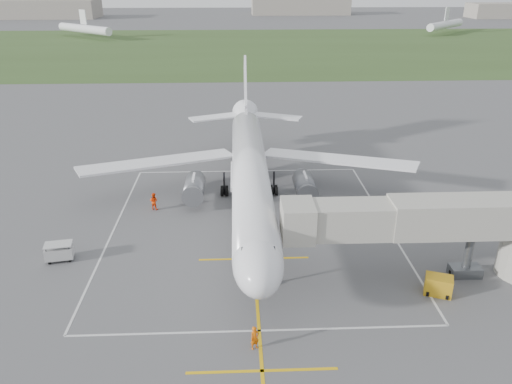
{
  "coord_description": "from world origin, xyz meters",
  "views": [
    {
      "loc": [
        -1.46,
        -49.1,
        23.87
      ],
      "look_at": [
        0.45,
        -4.0,
        4.0
      ],
      "focal_mm": 35.0,
      "sensor_mm": 36.0,
      "label": 1
    }
  ],
  "objects_px": {
    "baggage_cart": "(59,252)",
    "ramp_worker_nose": "(255,338)",
    "airliner": "(250,171)",
    "gpu_unit": "(438,285)",
    "jet_bridge": "(447,227)",
    "ramp_worker_wing": "(154,201)"
  },
  "relations": [
    {
      "from": "baggage_cart",
      "to": "ramp_worker_nose",
      "type": "bearing_deg",
      "value": -45.34
    },
    {
      "from": "airliner",
      "to": "gpu_unit",
      "type": "height_order",
      "value": "airliner"
    },
    {
      "from": "airliner",
      "to": "baggage_cart",
      "type": "relative_size",
      "value": 18.0
    },
    {
      "from": "gpu_unit",
      "to": "baggage_cart",
      "type": "distance_m",
      "value": 32.86
    },
    {
      "from": "airliner",
      "to": "gpu_unit",
      "type": "bearing_deg",
      "value": -48.83
    },
    {
      "from": "ramp_worker_nose",
      "to": "gpu_unit",
      "type": "bearing_deg",
      "value": -7.45
    },
    {
      "from": "jet_bridge",
      "to": "gpu_unit",
      "type": "bearing_deg",
      "value": -112.72
    },
    {
      "from": "airliner",
      "to": "ramp_worker_wing",
      "type": "bearing_deg",
      "value": 179.36
    },
    {
      "from": "gpu_unit",
      "to": "airliner",
      "type": "bearing_deg",
      "value": 152.48
    },
    {
      "from": "ramp_worker_nose",
      "to": "ramp_worker_wing",
      "type": "height_order",
      "value": "ramp_worker_wing"
    },
    {
      "from": "baggage_cart",
      "to": "ramp_worker_nose",
      "type": "relative_size",
      "value": 1.45
    },
    {
      "from": "ramp_worker_wing",
      "to": "ramp_worker_nose",
      "type": "bearing_deg",
      "value": 132.99
    },
    {
      "from": "jet_bridge",
      "to": "ramp_worker_wing",
      "type": "height_order",
      "value": "jet_bridge"
    },
    {
      "from": "ramp_worker_nose",
      "to": "ramp_worker_wing",
      "type": "bearing_deg",
      "value": 85.61
    },
    {
      "from": "gpu_unit",
      "to": "ramp_worker_nose",
      "type": "relative_size",
      "value": 1.38
    },
    {
      "from": "gpu_unit",
      "to": "baggage_cart",
      "type": "xyz_separation_m",
      "value": [
        -32.2,
        6.54,
        0.07
      ]
    },
    {
      "from": "gpu_unit",
      "to": "baggage_cart",
      "type": "relative_size",
      "value": 0.95
    },
    {
      "from": "ramp_worker_wing",
      "to": "jet_bridge",
      "type": "bearing_deg",
      "value": 170.19
    },
    {
      "from": "ramp_worker_nose",
      "to": "airliner",
      "type": "bearing_deg",
      "value": 60.48
    },
    {
      "from": "airliner",
      "to": "ramp_worker_wing",
      "type": "height_order",
      "value": "airliner"
    },
    {
      "from": "jet_bridge",
      "to": "ramp_worker_nose",
      "type": "distance_m",
      "value": 18.54
    },
    {
      "from": "gpu_unit",
      "to": "ramp_worker_nose",
      "type": "bearing_deg",
      "value": -137.61
    }
  ]
}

